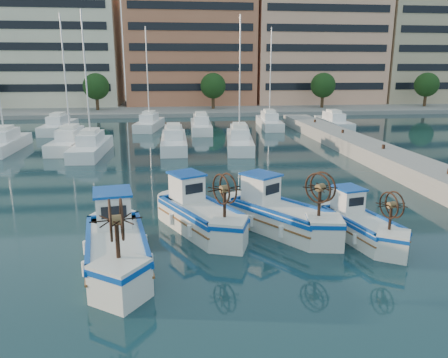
# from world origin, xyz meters

# --- Properties ---
(ground) EXTENTS (300.00, 300.00, 0.00)m
(ground) POSITION_xyz_m (0.00, 0.00, 0.00)
(ground) COLOR #183B40
(ground) RESTS_ON ground
(quay) EXTENTS (3.00, 60.00, 1.20)m
(quay) POSITION_xyz_m (13.00, 8.00, 0.60)
(quay) COLOR gray
(quay) RESTS_ON ground
(waterfront) EXTENTS (180.00, 40.00, 25.60)m
(waterfront) POSITION_xyz_m (9.23, 65.04, 11.10)
(waterfront) COLOR gray
(waterfront) RESTS_ON ground
(yacht_marina) EXTENTS (36.34, 23.56, 11.50)m
(yacht_marina) POSITION_xyz_m (-2.82, 28.39, 0.53)
(yacht_marina) COLOR white
(yacht_marina) RESTS_ON ground
(fishing_boat_a) EXTENTS (2.89, 5.36, 3.25)m
(fishing_boat_a) POSITION_xyz_m (-4.90, -1.31, 0.90)
(fishing_boat_a) COLOR silver
(fishing_boat_a) RESTS_ON ground
(fishing_boat_b) EXTENTS (3.85, 5.10, 3.08)m
(fishing_boat_b) POSITION_xyz_m (-1.64, 1.99, 0.85)
(fishing_boat_b) COLOR silver
(fishing_boat_b) RESTS_ON ground
(fishing_boat_c) EXTENTS (4.36, 5.01, 3.09)m
(fishing_boat_c) POSITION_xyz_m (1.91, 1.51, 0.85)
(fishing_boat_c) COLOR silver
(fishing_boat_c) RESTS_ON ground
(fishing_boat_d) EXTENTS (2.52, 4.26, 2.58)m
(fishing_boat_d) POSITION_xyz_m (5.12, 0.16, 0.71)
(fishing_boat_d) COLOR silver
(fishing_boat_d) RESTS_ON ground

